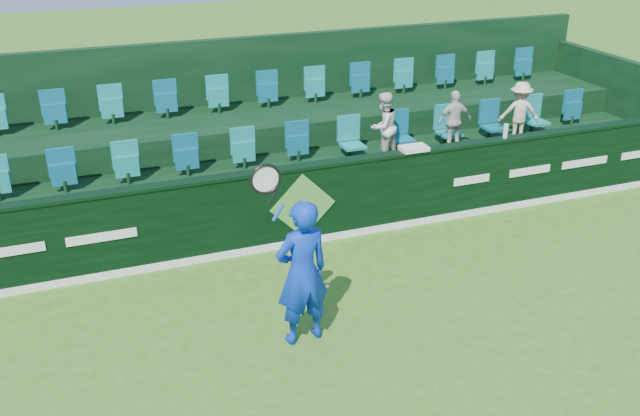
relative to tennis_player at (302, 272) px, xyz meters
name	(u,v)px	position (x,y,z in m)	size (l,w,h in m)	color
ground	(414,389)	(0.88, -1.42, -0.99)	(60.00, 60.00, 0.00)	#356919
sponsor_hoarding	(301,205)	(0.88, 2.58, -0.31)	(16.00, 0.25, 1.35)	black
stand_tier_front	(280,195)	(0.88, 3.68, -0.59)	(16.00, 2.00, 0.80)	black
stand_tier_back	(250,147)	(0.88, 5.58, -0.34)	(16.00, 1.80, 1.30)	black
stand_rear	(243,113)	(0.88, 6.02, 0.23)	(16.00, 4.10, 2.60)	black
seat_row_front	(272,150)	(0.88, 4.08, 0.11)	(13.50, 0.50, 0.60)	teal
seat_row_back	(244,96)	(0.88, 5.88, 0.61)	(13.50, 0.50, 0.60)	teal
tennis_player	(302,272)	(0.00, 0.00, 0.00)	(1.10, 0.56, 2.60)	#0B31BF
spectator_left	(383,127)	(2.84, 3.70, 0.43)	(0.60, 0.47, 1.24)	white
spectator_middle	(454,121)	(4.30, 3.70, 0.38)	(0.67, 0.28, 1.14)	beige
spectator_right	(519,112)	(5.72, 3.70, 0.40)	(0.75, 0.43, 1.17)	beige
towel	(414,148)	(2.87, 2.58, 0.40)	(0.45, 0.30, 0.07)	white
drinks_bottle	(506,131)	(4.65, 2.58, 0.49)	(0.08, 0.08, 0.25)	silver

